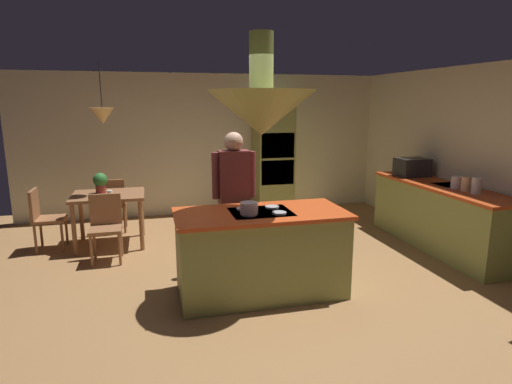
# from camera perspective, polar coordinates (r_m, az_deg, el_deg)

# --- Properties ---
(ground) EXTENTS (8.16, 8.16, 0.00)m
(ground) POSITION_cam_1_polar(r_m,az_deg,el_deg) (4.98, 0.03, -12.34)
(ground) COLOR #9E7042
(wall_back) EXTENTS (6.80, 0.10, 2.55)m
(wall_back) POSITION_cam_1_polar(r_m,az_deg,el_deg) (7.96, -6.19, 6.32)
(wall_back) COLOR beige
(wall_back) RESTS_ON ground
(wall_right) EXTENTS (0.10, 7.20, 2.55)m
(wall_right) POSITION_cam_1_polar(r_m,az_deg,el_deg) (6.54, 27.88, 3.78)
(wall_right) COLOR beige
(wall_right) RESTS_ON ground
(kitchen_island) EXTENTS (1.81, 0.88, 0.94)m
(kitchen_island) POSITION_cam_1_polar(r_m,az_deg,el_deg) (4.62, 0.65, -8.10)
(kitchen_island) COLOR #8C934C
(kitchen_island) RESTS_ON ground
(counter_run_right) EXTENTS (0.73, 2.51, 0.92)m
(counter_run_right) POSITION_cam_1_polar(r_m,az_deg,el_deg) (6.57, 23.40, -2.97)
(counter_run_right) COLOR #8C934C
(counter_run_right) RESTS_ON ground
(oven_tower) EXTENTS (0.66, 0.62, 2.09)m
(oven_tower) POSITION_cam_1_polar(r_m,az_deg,el_deg) (7.83, 2.30, 4.58)
(oven_tower) COLOR #8C934C
(oven_tower) RESTS_ON ground
(dining_table) EXTENTS (1.00, 0.82, 0.76)m
(dining_table) POSITION_cam_1_polar(r_m,az_deg,el_deg) (6.47, -19.08, -1.20)
(dining_table) COLOR #945F3B
(dining_table) RESTS_ON ground
(person_at_island) EXTENTS (0.53, 0.23, 1.71)m
(person_at_island) POSITION_cam_1_polar(r_m,az_deg,el_deg) (5.11, -2.94, -0.09)
(person_at_island) COLOR tan
(person_at_island) RESTS_ON ground
(range_hood) EXTENTS (1.10, 1.10, 1.00)m
(range_hood) POSITION_cam_1_polar(r_m,az_deg,el_deg) (4.34, 0.70, 10.91)
(range_hood) COLOR #8C934C
(pendant_light_over_table) EXTENTS (0.32, 0.32, 0.82)m
(pendant_light_over_table) POSITION_cam_1_polar(r_m,az_deg,el_deg) (6.32, -19.84, 9.57)
(pendant_light_over_table) COLOR #E0B266
(chair_facing_island) EXTENTS (0.40, 0.40, 0.87)m
(chair_facing_island) POSITION_cam_1_polar(r_m,az_deg,el_deg) (5.90, -19.45, -3.93)
(chair_facing_island) COLOR #945F3B
(chair_facing_island) RESTS_ON ground
(chair_by_back_wall) EXTENTS (0.40, 0.40, 0.87)m
(chair_by_back_wall) POSITION_cam_1_polar(r_m,az_deg,el_deg) (7.12, -18.62, -1.21)
(chair_by_back_wall) COLOR #945F3B
(chair_by_back_wall) RESTS_ON ground
(chair_at_corner) EXTENTS (0.40, 0.40, 0.87)m
(chair_at_corner) POSITION_cam_1_polar(r_m,az_deg,el_deg) (6.64, -26.56, -2.78)
(chair_at_corner) COLOR #945F3B
(chair_at_corner) RESTS_ON ground
(potted_plant_on_table) EXTENTS (0.20, 0.20, 0.30)m
(potted_plant_on_table) POSITION_cam_1_polar(r_m,az_deg,el_deg) (6.48, -20.10, 1.27)
(potted_plant_on_table) COLOR #99382D
(potted_plant_on_table) RESTS_ON dining_table
(cup_on_table) EXTENTS (0.07, 0.07, 0.09)m
(cup_on_table) POSITION_cam_1_polar(r_m,az_deg,el_deg) (6.24, -18.96, -0.20)
(cup_on_table) COLOR white
(cup_on_table) RESTS_ON dining_table
(canister_flour) EXTENTS (0.11, 0.11, 0.21)m
(canister_flour) POSITION_cam_1_polar(r_m,az_deg,el_deg) (6.00, 27.38, 0.73)
(canister_flour) COLOR silver
(canister_flour) RESTS_ON counter_run_right
(canister_sugar) EXTENTS (0.12, 0.12, 0.19)m
(canister_sugar) POSITION_cam_1_polar(r_m,az_deg,el_deg) (6.13, 26.27, 0.97)
(canister_sugar) COLOR #E0B78C
(canister_sugar) RESTS_ON counter_run_right
(canister_tea) EXTENTS (0.14, 0.14, 0.16)m
(canister_tea) POSITION_cam_1_polar(r_m,az_deg,el_deg) (6.27, 25.20, 1.16)
(canister_tea) COLOR silver
(canister_tea) RESTS_ON counter_run_right
(microwave_on_counter) EXTENTS (0.46, 0.36, 0.28)m
(microwave_on_counter) POSITION_cam_1_polar(r_m,az_deg,el_deg) (7.04, 20.13, 3.13)
(microwave_on_counter) COLOR #232326
(microwave_on_counter) RESTS_ON counter_run_right
(cooking_pot_on_cooktop) EXTENTS (0.18, 0.18, 0.12)m
(cooking_pot_on_cooktop) POSITION_cam_1_polar(r_m,az_deg,el_deg) (4.31, -0.94, -2.17)
(cooking_pot_on_cooktop) COLOR #B2B2B7
(cooking_pot_on_cooktop) RESTS_ON kitchen_island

